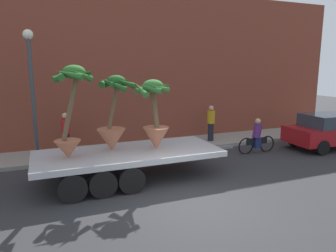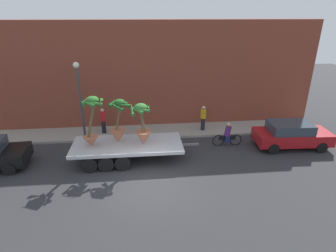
{
  "view_description": "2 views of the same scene",
  "coord_description": "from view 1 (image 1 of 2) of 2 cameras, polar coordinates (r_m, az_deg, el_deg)",
  "views": [
    {
      "loc": [
        -3.55,
        -7.07,
        3.69
      ],
      "look_at": [
        0.61,
        3.22,
        1.58
      ],
      "focal_mm": 33.44,
      "sensor_mm": 36.0,
      "label": 1
    },
    {
      "loc": [
        -0.16,
        -11.03,
        7.67
      ],
      "look_at": [
        1.22,
        2.81,
        1.82
      ],
      "focal_mm": 29.3,
      "sensor_mm": 36.0,
      "label": 2
    }
  ],
  "objects": [
    {
      "name": "sidewalk",
      "position": [
        14.12,
        -6.7,
        -4.14
      ],
      "size": [
        24.0,
        2.2,
        0.15
      ],
      "primitive_type": "cube",
      "color": "gray",
      "rests_on": "ground"
    },
    {
      "name": "parked_car",
      "position": [
        16.22,
        27.75,
        -0.65
      ],
      "size": [
        4.48,
        2.04,
        1.58
      ],
      "color": "maroon",
      "rests_on": "ground"
    },
    {
      "name": "ground_plane",
      "position": [
        8.74,
        4.36,
        -14.25
      ],
      "size": [
        60.0,
        60.0,
        0.0
      ],
      "primitive_type": "plane",
      "color": "#2D2D30"
    },
    {
      "name": "pedestrian_near_gate",
      "position": [
        13.41,
        -18.09,
        -1.15
      ],
      "size": [
        0.36,
        0.36,
        1.71
      ],
      "color": "black",
      "rests_on": "sidewalk"
    },
    {
      "name": "building_facade",
      "position": [
        15.29,
        -8.71,
        10.28
      ],
      "size": [
        24.0,
        1.2,
        7.18
      ],
      "primitive_type": "cube",
      "color": "brown",
      "rests_on": "ground"
    },
    {
      "name": "cyclist",
      "position": [
        14.06,
        15.91,
        -2.06
      ],
      "size": [
        1.84,
        0.35,
        1.54
      ],
      "color": "black",
      "rests_on": "ground"
    },
    {
      "name": "potted_palm_front",
      "position": [
        10.22,
        -2.43,
        1.46
      ],
      "size": [
        1.22,
        1.23,
        2.31
      ],
      "color": "#B26647",
      "rests_on": "flatbed_trailer"
    },
    {
      "name": "pedestrian_far_left",
      "position": [
        15.19,
        7.83,
        0.64
      ],
      "size": [
        0.36,
        0.36,
        1.71
      ],
      "color": "black",
      "rests_on": "sidewalk"
    },
    {
      "name": "flatbed_trailer",
      "position": [
        10.33,
        -8.47,
        -5.77
      ],
      "size": [
        6.98,
        2.51,
        0.98
      ],
      "color": "#B7BABF",
      "rests_on": "ground"
    },
    {
      "name": "potted_palm_rear",
      "position": [
        9.64,
        -17.24,
        2.7
      ],
      "size": [
        1.26,
        1.31,
        2.76
      ],
      "color": "#B26647",
      "rests_on": "flatbed_trailer"
    },
    {
      "name": "potted_palm_middle",
      "position": [
        10.26,
        -9.99,
        1.04
      ],
      "size": [
        1.29,
        1.2,
        2.45
      ],
      "color": "#B26647",
      "rests_on": "flatbed_trailer"
    },
    {
      "name": "street_lamp",
      "position": [
        12.39,
        -23.61,
        7.76
      ],
      "size": [
        0.36,
        0.36,
        4.83
      ],
      "color": "#383D42",
      "rests_on": "sidewalk"
    }
  ]
}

